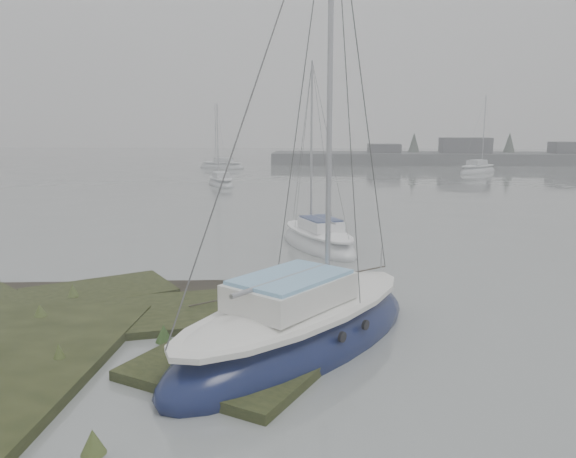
{
  "coord_description": "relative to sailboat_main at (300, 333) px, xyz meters",
  "views": [
    {
      "loc": [
        2.45,
        -10.71,
        4.83
      ],
      "look_at": [
        1.42,
        5.6,
        1.8
      ],
      "focal_mm": 35.0,
      "sensor_mm": 36.0,
      "label": 1
    }
  ],
  "objects": [
    {
      "name": "far_shoreline",
      "position": [
        24.87,
        60.91,
        0.51
      ],
      "size": [
        60.0,
        8.0,
        4.15
      ],
      "color": "#4C4F51",
      "rests_on": "ground"
    },
    {
      "name": "sailboat_far_a",
      "position": [
        -7.88,
        33.39,
        -0.12
      ],
      "size": [
        3.56,
        5.24,
        7.07
      ],
      "rotation": [
        0.0,
        0.0,
        0.42
      ],
      "color": "#B0B5B9",
      "rests_on": "ground"
    },
    {
      "name": "sailboat_white",
      "position": [
        0.29,
        10.36,
        -0.1
      ],
      "size": [
        4.05,
        5.84,
        7.9
      ],
      "rotation": [
        0.0,
        0.0,
        0.44
      ],
      "color": "silver",
      "rests_on": "ground"
    },
    {
      "name": "sailboat_main",
      "position": [
        0.0,
        0.0,
        0.0
      ],
      "size": [
        6.63,
        7.84,
        11.02
      ],
      "rotation": [
        0.0,
        0.0,
        -0.62
      ],
      "color": "#0E1539",
      "rests_on": "ground"
    },
    {
      "name": "ground",
      "position": [
        -1.97,
        29.01,
        -0.34
      ],
      "size": [
        160.0,
        160.0,
        0.0
      ],
      "primitive_type": "plane",
      "color": "slate",
      "rests_on": "ground"
    },
    {
      "name": "sailboat_far_c",
      "position": [
        -11.05,
        51.54,
        -0.1
      ],
      "size": [
        5.83,
        3.45,
        7.81
      ],
      "rotation": [
        0.0,
        0.0,
        1.25
      ],
      "color": "silver",
      "rests_on": "ground"
    },
    {
      "name": "sailboat_far_b",
      "position": [
        16.36,
        47.47,
        -0.08
      ],
      "size": [
        5.6,
        5.7,
        8.49
      ],
      "rotation": [
        0.0,
        0.0,
        -0.77
      ],
      "color": "silver",
      "rests_on": "ground"
    }
  ]
}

